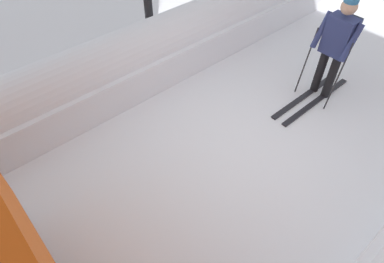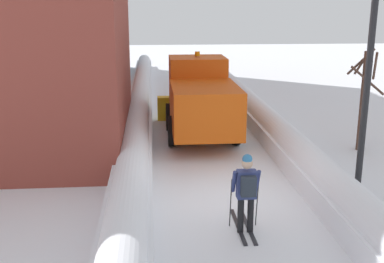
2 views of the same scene
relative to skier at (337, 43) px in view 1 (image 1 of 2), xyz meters
The scene contains 1 object.
skier is the anchor object (origin of this frame).
Camera 1 is at (-1.91, 2.90, 3.80)m, focal length 31.16 mm.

